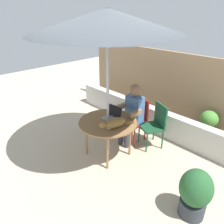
{
  "coord_description": "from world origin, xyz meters",
  "views": [
    {
      "loc": [
        2.44,
        -2.25,
        2.51
      ],
      "look_at": [
        0.0,
        0.1,
        0.86
      ],
      "focal_mm": 34.33,
      "sensor_mm": 36.0,
      "label": 1
    }
  ],
  "objects_px": {
    "patio_table": "(108,124)",
    "patio_umbrella": "(107,21)",
    "chair_empty": "(156,122)",
    "laptop": "(113,115)",
    "potted_plant_near_fence": "(208,124)",
    "potted_plant_by_chair": "(195,193)",
    "cat": "(113,123)",
    "chair_occupied": "(137,117)",
    "person_seated": "(132,111)"
  },
  "relations": [
    {
      "from": "chair_empty",
      "to": "potted_plant_near_fence",
      "type": "distance_m",
      "value": 1.13
    },
    {
      "from": "chair_empty",
      "to": "potted_plant_by_chair",
      "type": "xyz_separation_m",
      "value": [
        1.32,
        -0.97,
        -0.13
      ]
    },
    {
      "from": "patio_table",
      "to": "person_seated",
      "type": "bearing_deg",
      "value": 90.0
    },
    {
      "from": "potted_plant_near_fence",
      "to": "laptop",
      "type": "bearing_deg",
      "value": -123.8
    },
    {
      "from": "cat",
      "to": "chair_empty",
      "type": "bearing_deg",
      "value": 79.02
    },
    {
      "from": "patio_umbrella",
      "to": "laptop",
      "type": "relative_size",
      "value": 7.88
    },
    {
      "from": "chair_occupied",
      "to": "potted_plant_by_chair",
      "type": "xyz_separation_m",
      "value": [
        1.73,
        -0.9,
        -0.13
      ]
    },
    {
      "from": "chair_empty",
      "to": "laptop",
      "type": "height_order",
      "value": "laptop"
    },
    {
      "from": "person_seated",
      "to": "cat",
      "type": "height_order",
      "value": "person_seated"
    },
    {
      "from": "chair_empty",
      "to": "cat",
      "type": "distance_m",
      "value": 1.02
    },
    {
      "from": "laptop",
      "to": "patio_umbrella",
      "type": "bearing_deg",
      "value": -76.6
    },
    {
      "from": "chair_empty",
      "to": "patio_table",
      "type": "bearing_deg",
      "value": -115.04
    },
    {
      "from": "potted_plant_by_chair",
      "to": "potted_plant_near_fence",
      "type": "bearing_deg",
      "value": 109.64
    },
    {
      "from": "laptop",
      "to": "potted_plant_by_chair",
      "type": "relative_size",
      "value": 0.44
    },
    {
      "from": "patio_table",
      "to": "chair_occupied",
      "type": "height_order",
      "value": "chair_occupied"
    },
    {
      "from": "patio_umbrella",
      "to": "potted_plant_near_fence",
      "type": "distance_m",
      "value": 2.86
    },
    {
      "from": "cat",
      "to": "chair_occupied",
      "type": "bearing_deg",
      "value": 104.11
    },
    {
      "from": "patio_table",
      "to": "patio_umbrella",
      "type": "relative_size",
      "value": 0.41
    },
    {
      "from": "patio_umbrella",
      "to": "laptop",
      "type": "xyz_separation_m",
      "value": [
        -0.04,
        0.16,
        -1.56
      ]
    },
    {
      "from": "patio_umbrella",
      "to": "cat",
      "type": "xyz_separation_m",
      "value": [
        0.22,
        -0.08,
        -1.54
      ]
    },
    {
      "from": "person_seated",
      "to": "cat",
      "type": "distance_m",
      "value": 0.77
    },
    {
      "from": "potted_plant_near_fence",
      "to": "potted_plant_by_chair",
      "type": "height_order",
      "value": "potted_plant_by_chair"
    },
    {
      "from": "chair_empty",
      "to": "cat",
      "type": "height_order",
      "value": "chair_empty"
    },
    {
      "from": "patio_umbrella",
      "to": "potted_plant_by_chair",
      "type": "distance_m",
      "value": 2.61
    },
    {
      "from": "laptop",
      "to": "potted_plant_by_chair",
      "type": "height_order",
      "value": "laptop"
    },
    {
      "from": "chair_occupied",
      "to": "person_seated",
      "type": "relative_size",
      "value": 0.72
    },
    {
      "from": "chair_empty",
      "to": "laptop",
      "type": "relative_size",
      "value": 2.76
    },
    {
      "from": "chair_occupied",
      "to": "patio_umbrella",
      "type": "bearing_deg",
      "value": -90.0
    },
    {
      "from": "chair_occupied",
      "to": "laptop",
      "type": "xyz_separation_m",
      "value": [
        -0.04,
        -0.64,
        0.25
      ]
    },
    {
      "from": "chair_occupied",
      "to": "person_seated",
      "type": "height_order",
      "value": "person_seated"
    },
    {
      "from": "patio_umbrella",
      "to": "chair_empty",
      "type": "relative_size",
      "value": 2.85
    },
    {
      "from": "patio_table",
      "to": "laptop",
      "type": "xyz_separation_m",
      "value": [
        -0.04,
        0.16,
        0.12
      ]
    },
    {
      "from": "patio_umbrella",
      "to": "potted_plant_near_fence",
      "type": "xyz_separation_m",
      "value": [
        1.06,
        1.8,
        -1.95
      ]
    },
    {
      "from": "chair_occupied",
      "to": "potted_plant_near_fence",
      "type": "height_order",
      "value": "chair_occupied"
    },
    {
      "from": "person_seated",
      "to": "cat",
      "type": "xyz_separation_m",
      "value": [
        0.22,
        -0.73,
        0.1
      ]
    },
    {
      "from": "person_seated",
      "to": "laptop",
      "type": "distance_m",
      "value": 0.5
    },
    {
      "from": "chair_empty",
      "to": "potted_plant_by_chair",
      "type": "distance_m",
      "value": 1.65
    },
    {
      "from": "chair_occupied",
      "to": "cat",
      "type": "xyz_separation_m",
      "value": [
        0.22,
        -0.89,
        0.27
      ]
    },
    {
      "from": "patio_table",
      "to": "laptop",
      "type": "distance_m",
      "value": 0.2
    },
    {
      "from": "laptop",
      "to": "cat",
      "type": "distance_m",
      "value": 0.36
    },
    {
      "from": "patio_umbrella",
      "to": "chair_empty",
      "type": "xyz_separation_m",
      "value": [
        0.41,
        0.88,
        -1.82
      ]
    },
    {
      "from": "laptop",
      "to": "chair_occupied",
      "type": "bearing_deg",
      "value": 86.59
    },
    {
      "from": "patio_umbrella",
      "to": "potted_plant_by_chair",
      "type": "height_order",
      "value": "patio_umbrella"
    },
    {
      "from": "patio_table",
      "to": "potted_plant_by_chair",
      "type": "bearing_deg",
      "value": -3.17
    },
    {
      "from": "person_seated",
      "to": "cat",
      "type": "bearing_deg",
      "value": -73.02
    },
    {
      "from": "laptop",
      "to": "potted_plant_near_fence",
      "type": "relative_size",
      "value": 0.48
    },
    {
      "from": "chair_occupied",
      "to": "chair_empty",
      "type": "height_order",
      "value": "same"
    },
    {
      "from": "cat",
      "to": "potted_plant_near_fence",
      "type": "height_order",
      "value": "cat"
    },
    {
      "from": "chair_occupied",
      "to": "potted_plant_by_chair",
      "type": "bearing_deg",
      "value": -27.51
    },
    {
      "from": "chair_empty",
      "to": "patio_umbrella",
      "type": "bearing_deg",
      "value": -115.04
    }
  ]
}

